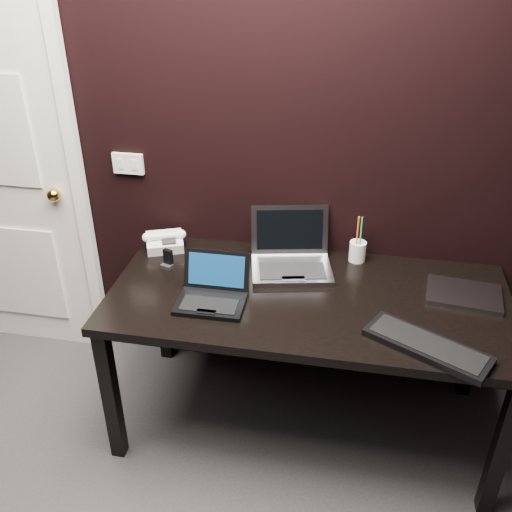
% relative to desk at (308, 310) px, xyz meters
% --- Properties ---
extents(wall_back, '(4.00, 0.00, 4.00)m').
position_rel_desk_xyz_m(wall_back, '(-0.30, 0.40, 0.64)').
color(wall_back, black).
rests_on(wall_back, ground).
extents(wall_switch, '(0.15, 0.02, 0.10)m').
position_rel_desk_xyz_m(wall_switch, '(-0.92, 0.39, 0.46)').
color(wall_switch, silver).
rests_on(wall_switch, wall_back).
extents(desk, '(1.70, 0.80, 0.74)m').
position_rel_desk_xyz_m(desk, '(0.00, 0.00, 0.00)').
color(desk, black).
rests_on(desk, ground).
extents(netbook, '(0.28, 0.25, 0.18)m').
position_rel_desk_xyz_m(netbook, '(-0.39, -0.12, 0.11)').
color(netbook, black).
rests_on(netbook, desk).
extents(silver_laptop, '(0.42, 0.39, 0.25)m').
position_rel_desk_xyz_m(silver_laptop, '(-0.10, 0.21, 0.12)').
color(silver_laptop, gray).
rests_on(silver_laptop, desk).
extents(ext_keyboard, '(0.48, 0.36, 0.03)m').
position_rel_desk_xyz_m(ext_keyboard, '(0.47, -0.28, 0.09)').
color(ext_keyboard, black).
rests_on(ext_keyboard, desk).
extents(closed_laptop, '(0.33, 0.25, 0.02)m').
position_rel_desk_xyz_m(closed_laptop, '(0.65, 0.11, 0.09)').
color(closed_laptop, gray).
rests_on(closed_laptop, desk).
extents(desk_phone, '(0.22, 0.21, 0.10)m').
position_rel_desk_xyz_m(desk_phone, '(-0.73, 0.27, 0.12)').
color(desk_phone, silver).
rests_on(desk_phone, desk).
extents(mobile_phone, '(0.06, 0.06, 0.09)m').
position_rel_desk_xyz_m(mobile_phone, '(-0.66, 0.11, 0.11)').
color(mobile_phone, black).
rests_on(mobile_phone, desk).
extents(pen_cup, '(0.10, 0.10, 0.23)m').
position_rel_desk_xyz_m(pen_cup, '(0.19, 0.33, 0.13)').
color(pen_cup, silver).
rests_on(pen_cup, desk).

